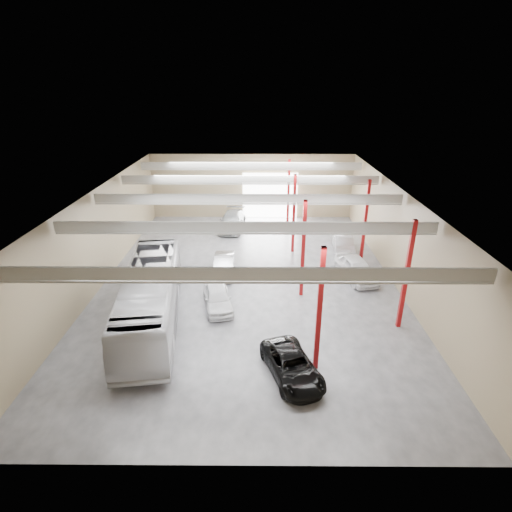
{
  "coord_description": "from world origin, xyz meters",
  "views": [
    {
      "loc": [
        0.75,
        -27.22,
        14.03
      ],
      "look_at": [
        0.56,
        -0.14,
        2.2
      ],
      "focal_mm": 28.0,
      "sensor_mm": 36.0,
      "label": 1
    }
  ],
  "objects_px": {
    "coach_bus": "(151,297)",
    "car_right_near": "(343,244)",
    "black_sedan": "(292,366)",
    "car_row_b": "(224,265)",
    "car_right_far": "(356,268)",
    "car_row_a": "(218,298)",
    "car_row_c": "(232,221)"
  },
  "relations": [
    {
      "from": "car_right_near",
      "to": "black_sedan",
      "type": "bearing_deg",
      "value": -104.72
    },
    {
      "from": "coach_bus",
      "to": "car_right_near",
      "type": "xyz_separation_m",
      "value": [
        14.24,
        11.42,
        -1.02
      ]
    },
    {
      "from": "car_right_near",
      "to": "car_right_far",
      "type": "xyz_separation_m",
      "value": [
        0.0,
        -5.2,
        0.06
      ]
    },
    {
      "from": "car_row_a",
      "to": "car_right_far",
      "type": "distance_m",
      "value": 11.22
    },
    {
      "from": "black_sedan",
      "to": "car_row_b",
      "type": "distance_m",
      "value": 12.99
    },
    {
      "from": "car_row_c",
      "to": "car_right_near",
      "type": "relative_size",
      "value": 1.23
    },
    {
      "from": "car_right_far",
      "to": "black_sedan",
      "type": "bearing_deg",
      "value": -130.34
    },
    {
      "from": "car_right_near",
      "to": "car_right_far",
      "type": "bearing_deg",
      "value": -85.33
    },
    {
      "from": "car_row_a",
      "to": "car_right_near",
      "type": "relative_size",
      "value": 0.92
    },
    {
      "from": "car_right_far",
      "to": "car_right_near",
      "type": "bearing_deg",
      "value": 76.83
    },
    {
      "from": "coach_bus",
      "to": "car_row_b",
      "type": "bearing_deg",
      "value": 53.05
    },
    {
      "from": "coach_bus",
      "to": "car_row_b",
      "type": "xyz_separation_m",
      "value": [
        3.94,
        7.07,
        -1.07
      ]
    },
    {
      "from": "black_sedan",
      "to": "car_right_near",
      "type": "height_order",
      "value": "car_right_near"
    },
    {
      "from": "black_sedan",
      "to": "car_row_a",
      "type": "distance_m",
      "value": 8.22
    },
    {
      "from": "car_row_a",
      "to": "black_sedan",
      "type": "bearing_deg",
      "value": -69.29
    },
    {
      "from": "car_row_b",
      "to": "car_right_near",
      "type": "bearing_deg",
      "value": 22.14
    },
    {
      "from": "black_sedan",
      "to": "car_right_far",
      "type": "bearing_deg",
      "value": 44.94
    },
    {
      "from": "coach_bus",
      "to": "car_right_near",
      "type": "relative_size",
      "value": 2.74
    },
    {
      "from": "car_row_a",
      "to": "car_row_b",
      "type": "relative_size",
      "value": 0.99
    },
    {
      "from": "coach_bus",
      "to": "car_row_c",
      "type": "bearing_deg",
      "value": 69.53
    },
    {
      "from": "car_right_near",
      "to": "car_right_far",
      "type": "relative_size",
      "value": 0.96
    },
    {
      "from": "coach_bus",
      "to": "car_row_c",
      "type": "height_order",
      "value": "coach_bus"
    },
    {
      "from": "car_row_b",
      "to": "car_right_far",
      "type": "distance_m",
      "value": 10.34
    },
    {
      "from": "coach_bus",
      "to": "car_right_near",
      "type": "distance_m",
      "value": 18.28
    },
    {
      "from": "black_sedan",
      "to": "car_right_far",
      "type": "distance_m",
      "value": 12.75
    },
    {
      "from": "car_row_a",
      "to": "car_right_near",
      "type": "bearing_deg",
      "value": 30.81
    },
    {
      "from": "car_row_b",
      "to": "car_row_c",
      "type": "distance_m",
      "value": 10.5
    },
    {
      "from": "car_row_b",
      "to": "car_right_far",
      "type": "bearing_deg",
      "value": -5.48
    },
    {
      "from": "car_right_far",
      "to": "car_row_b",
      "type": "bearing_deg",
      "value": 162.1
    },
    {
      "from": "car_row_a",
      "to": "car_row_c",
      "type": "bearing_deg",
      "value": 77.7
    },
    {
      "from": "black_sedan",
      "to": "car_row_c",
      "type": "relative_size",
      "value": 0.82
    },
    {
      "from": "car_row_b",
      "to": "car_row_a",
      "type": "bearing_deg",
      "value": -90.75
    }
  ]
}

